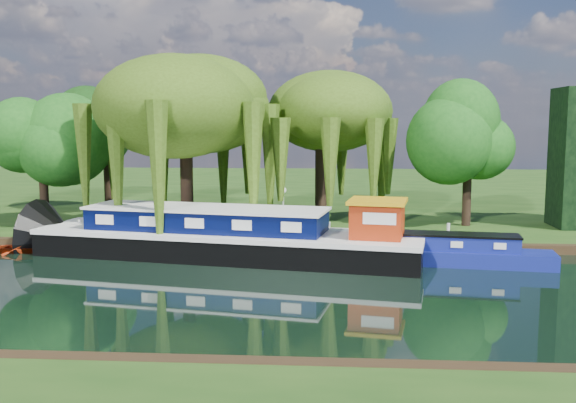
{
  "coord_description": "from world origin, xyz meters",
  "views": [
    {
      "loc": [
        3.11,
        -23.87,
        6.5
      ],
      "look_at": [
        1.09,
        5.8,
        2.8
      ],
      "focal_mm": 40.0,
      "sensor_mm": 36.0,
      "label": 1
    }
  ],
  "objects": [
    {
      "name": "reeds_near",
      "position": [
        6.87,
        -7.57,
        0.55
      ],
      "size": [
        33.7,
        1.5,
        1.1
      ],
      "color": "#1A5215",
      "rests_on": "ground"
    },
    {
      "name": "willow_left",
      "position": [
        -4.84,
        10.8,
        7.14
      ],
      "size": [
        7.69,
        7.69,
        9.22
      ],
      "color": "black",
      "rests_on": "far_bank"
    },
    {
      "name": "red_dinghy",
      "position": [
        -12.09,
        6.91,
        0.0
      ],
      "size": [
        3.3,
        2.6,
        0.62
      ],
      "primitive_type": "imported",
      "rotation": [
        0.0,
        0.0,
        1.74
      ],
      "color": "#97260B",
      "rests_on": "ground"
    },
    {
      "name": "lamppost",
      "position": [
        0.5,
        10.5,
        2.42
      ],
      "size": [
        0.36,
        0.36,
        2.56
      ],
      "color": "silver",
      "rests_on": "far_bank"
    },
    {
      "name": "tree_far_right",
      "position": [
        11.03,
        14.0,
        5.47
      ],
      "size": [
        4.45,
        4.45,
        7.29
      ],
      "color": "black",
      "rests_on": "far_bank"
    },
    {
      "name": "tree_far_mid",
      "position": [
        -11.99,
        18.42,
        5.76
      ],
      "size": [
        4.7,
        4.7,
        7.68
      ],
      "color": "black",
      "rests_on": "far_bank"
    },
    {
      "name": "mooring_posts",
      "position": [
        -0.5,
        8.4,
        0.95
      ],
      "size": [
        19.16,
        0.16,
        1.0
      ],
      "color": "silver",
      "rests_on": "far_bank"
    },
    {
      "name": "far_bank",
      "position": [
        0.0,
        34.0,
        0.23
      ],
      "size": [
        120.0,
        52.0,
        0.45
      ],
      "primitive_type": "cube",
      "color": "#193C10",
      "rests_on": "ground"
    },
    {
      "name": "narrowboat",
      "position": [
        7.9,
        5.54,
        0.55
      ],
      "size": [
        10.71,
        3.11,
        1.54
      ],
      "rotation": [
        0.0,
        0.0,
        -0.13
      ],
      "color": "navy",
      "rests_on": "ground"
    },
    {
      "name": "dutch_barge",
      "position": [
        -1.75,
        6.27,
        0.98
      ],
      "size": [
        19.15,
        7.48,
        3.95
      ],
      "rotation": [
        0.0,
        0.0,
        -0.18
      ],
      "color": "black",
      "rests_on": "ground"
    },
    {
      "name": "ground",
      "position": [
        0.0,
        0.0,
        0.0
      ],
      "size": [
        120.0,
        120.0,
        0.0
      ],
      "primitive_type": "plane",
      "color": "black"
    },
    {
      "name": "willow_right",
      "position": [
        2.49,
        14.15,
        6.46
      ],
      "size": [
        6.76,
        6.76,
        8.24
      ],
      "color": "black",
      "rests_on": "far_bank"
    },
    {
      "name": "tree_far_left",
      "position": [
        -13.4,
        11.74,
        5.54
      ],
      "size": [
        4.6,
        4.6,
        7.42
      ],
      "color": "black",
      "rests_on": "far_bank"
    }
  ]
}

